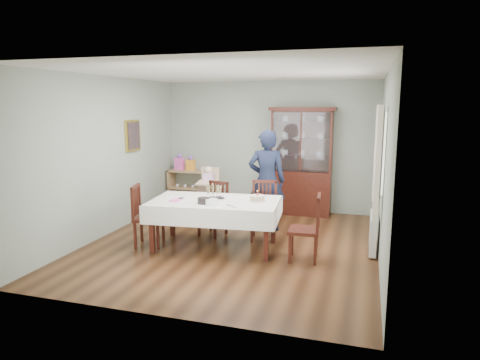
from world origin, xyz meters
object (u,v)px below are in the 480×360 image
at_px(chair_far_left, 213,219).
at_px(gift_bag_pink, 179,163).
at_px(dining_table, 215,224).
at_px(chair_end_left, 148,228).
at_px(birthday_cake, 257,198).
at_px(high_chair, 209,200).
at_px(chair_far_right, 264,223).
at_px(chair_end_right, 305,241).
at_px(china_cabinet, 302,160).
at_px(woman, 267,180).
at_px(sideboard, 189,188).
at_px(gift_bag_orange, 191,164).
at_px(champagne_tray, 214,195).

xyz_separation_m(chair_far_left, gift_bag_pink, (-1.48, 1.87, 0.69)).
relative_size(dining_table, chair_end_left, 2.15).
xyz_separation_m(chair_far_left, birthday_cake, (0.91, -0.50, 0.53)).
xyz_separation_m(chair_far_left, high_chair, (-0.37, 0.78, 0.15)).
height_order(dining_table, high_chair, high_chair).
xyz_separation_m(chair_far_right, chair_end_right, (0.80, -0.77, -0.00)).
distance_m(china_cabinet, chair_far_right, 2.08).
bearing_deg(woman, dining_table, 53.89).
relative_size(woman, birthday_cake, 7.04).
distance_m(china_cabinet, high_chair, 2.06).
xyz_separation_m(sideboard, chair_far_right, (2.17, -1.90, -0.11)).
xyz_separation_m(dining_table, woman, (0.55, 1.18, 0.51)).
xyz_separation_m(dining_table, gift_bag_pink, (-1.74, 2.48, 0.58)).
distance_m(woman, birthday_cake, 1.07).
xyz_separation_m(sideboard, chair_end_right, (2.97, -2.67, -0.11)).
relative_size(dining_table, china_cabinet, 0.97).
distance_m(sideboard, chair_end_left, 2.76).
distance_m(chair_end_right, high_chair, 2.58).
bearing_deg(gift_bag_pink, gift_bag_orange, 0.00).
xyz_separation_m(chair_end_left, champagne_tray, (1.02, 0.29, 0.54)).
distance_m(high_chair, gift_bag_pink, 1.65).
relative_size(chair_far_left, champagne_tray, 2.70).
bearing_deg(woman, gift_bag_pink, -40.87).
bearing_deg(dining_table, china_cabinet, 68.68).
height_order(sideboard, birthday_cake, birthday_cake).
height_order(china_cabinet, gift_bag_orange, china_cabinet).
bearing_deg(gift_bag_pink, dining_table, -55.06).
distance_m(china_cabinet, champagne_tray, 2.62).
bearing_deg(sideboard, champagne_tray, -58.44).
bearing_deg(woman, chair_end_left, 29.68).
bearing_deg(chair_end_left, sideboard, -3.91).
xyz_separation_m(champagne_tray, gift_bag_orange, (-1.43, 2.40, 0.12)).
xyz_separation_m(china_cabinet, champagne_tray, (-1.01, -2.40, -0.30)).
distance_m(woman, champagne_tray, 1.25).
height_order(champagne_tray, gift_bag_pink, gift_bag_pink).
bearing_deg(high_chair, sideboard, 124.07).
bearing_deg(champagne_tray, dining_table, -62.24).
height_order(china_cabinet, chair_far_right, china_cabinet).
relative_size(birthday_cake, gift_bag_pink, 0.71).
bearing_deg(chair_end_left, gift_bag_pink, 0.33).
xyz_separation_m(chair_end_right, high_chair, (-2.06, 1.55, 0.13)).
distance_m(chair_far_left, gift_bag_orange, 2.33).
xyz_separation_m(chair_end_right, gift_bag_pink, (-3.17, 2.65, 0.67)).
bearing_deg(dining_table, chair_end_left, -168.70).
bearing_deg(chair_far_right, high_chair, 138.81).
xyz_separation_m(china_cabinet, sideboard, (-2.50, 0.02, -0.72)).
distance_m(chair_end_right, birthday_cake, 0.98).
bearing_deg(birthday_cake, chair_far_left, 151.30).
bearing_deg(chair_far_left, woman, 51.26).
distance_m(dining_table, china_cabinet, 2.77).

